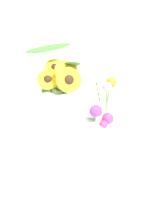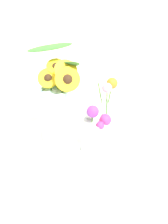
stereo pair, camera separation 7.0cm
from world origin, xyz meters
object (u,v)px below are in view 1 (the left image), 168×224
serving_tray (84,138)px  mason_jar_sunflowers (56,107)px  vase_small_center (96,131)px  vase_bulb_right (104,111)px

serving_tray → mason_jar_sunflowers: mason_jar_sunflowers is taller
serving_tray → mason_jar_sunflowers: bearing=-179.4°
mason_jar_sunflowers → vase_small_center: mason_jar_sunflowers is taller
mason_jar_sunflowers → vase_small_center: (0.12, -0.08, -0.06)m
vase_small_center → vase_bulb_right: bearing=60.4°
mason_jar_sunflowers → vase_bulb_right: bearing=8.3°
serving_tray → vase_small_center: vase_small_center is taller
serving_tray → vase_bulb_right: bearing=16.9°
vase_small_center → vase_bulb_right: size_ratio=0.77×
vase_small_center → mason_jar_sunflowers: bearing=144.8°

